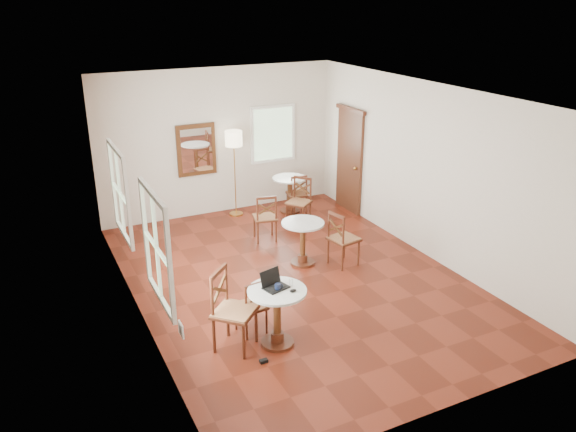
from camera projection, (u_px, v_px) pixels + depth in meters
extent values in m
plane|color=maroon|center=(296.00, 279.00, 9.32)|extent=(7.00, 7.00, 0.00)
cube|color=silver|center=(219.00, 142.00, 11.70)|extent=(5.00, 0.02, 3.00)
cube|color=silver|center=(452.00, 292.00, 5.85)|extent=(5.00, 0.02, 3.00)
cube|color=silver|center=(132.00, 219.00, 7.75)|extent=(0.02, 7.00, 3.00)
cube|color=silver|center=(427.00, 171.00, 9.80)|extent=(0.02, 7.00, 3.00)
cube|color=white|center=(297.00, 93.00, 8.23)|extent=(5.00, 7.00, 0.02)
cube|color=#512A17|center=(349.00, 162.00, 11.96)|extent=(0.06, 0.90, 2.10)
cube|color=#4F2413|center=(351.00, 109.00, 11.55)|extent=(0.08, 1.02, 0.08)
sphere|color=#BF8C3F|center=(355.00, 169.00, 11.68)|extent=(0.07, 0.07, 0.07)
cube|color=#512C15|center=(196.00, 150.00, 11.50)|extent=(0.80, 0.05, 1.05)
cube|color=white|center=(197.00, 150.00, 11.48)|extent=(0.64, 0.02, 0.88)
cube|color=white|center=(181.00, 329.00, 6.21)|extent=(0.02, 0.16, 0.16)
torus|color=red|center=(182.00, 329.00, 6.22)|extent=(0.02, 0.12, 0.12)
cube|color=white|center=(156.00, 248.00, 6.74)|extent=(0.06, 1.22, 1.42)
cube|color=white|center=(119.00, 193.00, 8.58)|extent=(0.06, 1.22, 1.42)
cube|color=white|center=(273.00, 134.00, 12.15)|extent=(1.02, 0.06, 1.22)
cylinder|color=#4F2413|center=(277.00, 342.00, 7.61)|extent=(0.44, 0.44, 0.04)
cylinder|color=#4F2413|center=(277.00, 337.00, 7.58)|extent=(0.18, 0.18, 0.13)
cylinder|color=#512C15|center=(277.00, 315.00, 7.46)|extent=(0.10, 0.10, 0.66)
cylinder|color=#4F2413|center=(277.00, 294.00, 7.35)|extent=(0.15, 0.15, 0.07)
cylinder|color=silver|center=(277.00, 291.00, 7.33)|extent=(0.77, 0.77, 0.03)
cylinder|color=#4F2413|center=(303.00, 262.00, 9.86)|extent=(0.41, 0.41, 0.04)
cylinder|color=#4F2413|center=(303.00, 258.00, 9.83)|extent=(0.17, 0.17, 0.12)
cylinder|color=#512C15|center=(303.00, 241.00, 9.72)|extent=(0.09, 0.09, 0.62)
cylinder|color=#4F2413|center=(303.00, 226.00, 9.61)|extent=(0.14, 0.14, 0.06)
cylinder|color=silver|center=(303.00, 223.00, 9.59)|extent=(0.72, 0.72, 0.03)
cylinder|color=#4F2413|center=(290.00, 211.00, 12.18)|extent=(0.41, 0.41, 0.04)
cylinder|color=#4F2413|center=(290.00, 207.00, 12.15)|extent=(0.16, 0.16, 0.12)
cylinder|color=#512C15|center=(290.00, 193.00, 12.04)|extent=(0.09, 0.09, 0.61)
cylinder|color=#4F2413|center=(290.00, 180.00, 11.93)|extent=(0.14, 0.14, 0.06)
cylinder|color=silver|center=(290.00, 178.00, 11.92)|extent=(0.72, 0.72, 0.03)
cylinder|color=#4F2413|center=(255.00, 311.00, 8.03)|extent=(0.03, 0.03, 0.38)
cylinder|color=#4F2413|center=(267.00, 321.00, 7.79)|extent=(0.03, 0.03, 0.38)
cylinder|color=#4F2413|center=(236.00, 317.00, 7.87)|extent=(0.03, 0.03, 0.38)
cylinder|color=#4F2413|center=(247.00, 328.00, 7.63)|extent=(0.03, 0.03, 0.38)
cube|color=#4F2413|center=(251.00, 306.00, 7.76)|extent=(0.41, 0.41, 0.03)
cube|color=#905B3A|center=(251.00, 306.00, 7.75)|extent=(0.40, 0.40, 0.03)
cylinder|color=#4F2413|center=(266.00, 295.00, 7.64)|extent=(0.03, 0.03, 0.43)
cylinder|color=#4F2413|center=(246.00, 301.00, 7.48)|extent=(0.03, 0.03, 0.43)
cube|color=#4F2413|center=(256.00, 284.00, 7.49)|extent=(0.33, 0.07, 0.04)
cube|color=#512C15|center=(256.00, 297.00, 7.56)|extent=(0.28, 0.05, 0.19)
cube|color=#512C15|center=(256.00, 297.00, 7.56)|extent=(0.28, 0.05, 0.19)
cylinder|color=#4F2413|center=(244.00, 341.00, 7.21)|extent=(0.04, 0.04, 0.52)
cylinder|color=#4F2413|center=(214.00, 335.00, 7.34)|extent=(0.04, 0.04, 0.52)
cylinder|color=#4F2413|center=(256.00, 325.00, 7.57)|extent=(0.04, 0.04, 0.52)
cylinder|color=#4F2413|center=(228.00, 319.00, 7.70)|extent=(0.04, 0.04, 0.52)
cube|color=#4F2413|center=(235.00, 312.00, 7.36)|extent=(0.71, 0.71, 0.03)
cube|color=#905B3A|center=(235.00, 311.00, 7.36)|extent=(0.68, 0.68, 0.05)
cylinder|color=#4F2413|center=(212.00, 298.00, 7.14)|extent=(0.04, 0.04, 0.57)
cylinder|color=#4F2413|center=(226.00, 283.00, 7.50)|extent=(0.04, 0.04, 0.57)
cube|color=#4F2413|center=(218.00, 272.00, 7.23)|extent=(0.34, 0.33, 0.06)
cube|color=#512C15|center=(219.00, 290.00, 7.32)|extent=(0.29, 0.28, 0.25)
cube|color=#512C15|center=(219.00, 290.00, 7.32)|extent=(0.29, 0.28, 0.25)
cylinder|color=#4F2413|center=(272.00, 225.00, 10.94)|extent=(0.03, 0.03, 0.43)
cylinder|color=#4F2413|center=(276.00, 231.00, 10.63)|extent=(0.03, 0.03, 0.43)
cylinder|color=#4F2413|center=(254.00, 226.00, 10.87)|extent=(0.03, 0.03, 0.43)
cylinder|color=#4F2413|center=(258.00, 233.00, 10.56)|extent=(0.03, 0.03, 0.43)
cube|color=#4F2413|center=(265.00, 218.00, 10.67)|extent=(0.50, 0.50, 0.03)
cube|color=#905B3A|center=(265.00, 217.00, 10.66)|extent=(0.48, 0.48, 0.04)
cylinder|color=#4F2413|center=(276.00, 208.00, 10.47)|extent=(0.03, 0.03, 0.48)
cylinder|color=#4F2413|center=(257.00, 210.00, 10.39)|extent=(0.03, 0.03, 0.48)
cube|color=#4F2413|center=(267.00, 198.00, 10.35)|extent=(0.36, 0.11, 0.05)
cube|color=#512C15|center=(267.00, 209.00, 10.43)|extent=(0.31, 0.09, 0.21)
cube|color=#512C15|center=(267.00, 209.00, 10.43)|extent=(0.31, 0.09, 0.21)
cylinder|color=#4F2413|center=(359.00, 253.00, 9.73)|extent=(0.04, 0.04, 0.46)
cylinder|color=#4F2413|center=(342.00, 258.00, 9.53)|extent=(0.04, 0.04, 0.46)
cylinder|color=#4F2413|center=(344.00, 246.00, 10.00)|extent=(0.04, 0.04, 0.46)
cylinder|color=#4F2413|center=(328.00, 251.00, 9.80)|extent=(0.04, 0.04, 0.46)
cube|color=#4F2413|center=(344.00, 239.00, 9.68)|extent=(0.52, 0.52, 0.03)
cube|color=#905B3A|center=(344.00, 239.00, 9.67)|extent=(0.50, 0.50, 0.04)
cylinder|color=#4F2413|center=(343.00, 232.00, 9.35)|extent=(0.04, 0.04, 0.51)
cylinder|color=#4F2413|center=(329.00, 225.00, 9.62)|extent=(0.04, 0.04, 0.51)
cube|color=#4F2413|center=(336.00, 215.00, 9.40)|extent=(0.11, 0.39, 0.05)
cube|color=#512C15|center=(336.00, 228.00, 9.48)|extent=(0.08, 0.33, 0.22)
cube|color=#512C15|center=(336.00, 228.00, 9.48)|extent=(0.08, 0.33, 0.22)
cylinder|color=#4F2413|center=(302.00, 200.00, 12.28)|extent=(0.03, 0.03, 0.40)
cylinder|color=#4F2413|center=(306.00, 205.00, 11.99)|extent=(0.03, 0.03, 0.40)
cylinder|color=#4F2413|center=(287.00, 202.00, 12.19)|extent=(0.03, 0.03, 0.40)
cylinder|color=#4F2413|center=(292.00, 207.00, 11.91)|extent=(0.03, 0.03, 0.40)
cube|color=#4F2413|center=(297.00, 194.00, 12.02)|extent=(0.45, 0.45, 0.03)
cube|color=#905B3A|center=(297.00, 194.00, 12.01)|extent=(0.43, 0.43, 0.04)
cylinder|color=#4F2413|center=(306.00, 186.00, 11.84)|extent=(0.03, 0.03, 0.44)
cylinder|color=#4F2413|center=(292.00, 187.00, 11.75)|extent=(0.03, 0.03, 0.44)
cube|color=#4F2413|center=(299.00, 177.00, 11.72)|extent=(0.34, 0.09, 0.04)
cube|color=#512C15|center=(299.00, 186.00, 11.79)|extent=(0.29, 0.07, 0.20)
cube|color=#512C15|center=(299.00, 186.00, 11.79)|extent=(0.29, 0.07, 0.20)
cylinder|color=#4F2413|center=(287.00, 215.00, 11.39)|extent=(0.04, 0.04, 0.44)
cylinder|color=#4F2413|center=(294.00, 209.00, 11.69)|extent=(0.04, 0.04, 0.44)
cylinder|color=#4F2413|center=(303.00, 218.00, 11.25)|extent=(0.04, 0.04, 0.44)
cylinder|color=#4F2413|center=(310.00, 212.00, 11.54)|extent=(0.04, 0.04, 0.44)
cube|color=#4F2413|center=(299.00, 203.00, 11.38)|extent=(0.61, 0.61, 0.03)
cube|color=#905B3A|center=(299.00, 202.00, 11.38)|extent=(0.58, 0.58, 0.04)
cylinder|color=#4F2413|center=(295.00, 188.00, 11.52)|extent=(0.04, 0.04, 0.49)
cylinder|color=#4F2413|center=(311.00, 190.00, 11.37)|extent=(0.04, 0.04, 0.49)
cube|color=#4F2413|center=(303.00, 178.00, 11.36)|extent=(0.26, 0.32, 0.05)
cube|color=#512C15|center=(303.00, 188.00, 11.44)|extent=(0.21, 0.27, 0.22)
cube|color=#512C15|center=(303.00, 188.00, 11.44)|extent=(0.21, 0.27, 0.22)
cylinder|color=#BF8C3F|center=(236.00, 214.00, 12.03)|extent=(0.28, 0.28, 0.03)
cylinder|color=#BF8C3F|center=(235.00, 177.00, 11.74)|extent=(0.02, 0.02, 1.63)
cylinder|color=beige|center=(234.00, 138.00, 11.44)|extent=(0.35, 0.35, 0.31)
cube|color=black|center=(276.00, 288.00, 7.36)|extent=(0.36, 0.30, 0.02)
cube|color=black|center=(276.00, 287.00, 7.35)|extent=(0.28, 0.19, 0.00)
cube|color=black|center=(270.00, 277.00, 7.40)|extent=(0.31, 0.15, 0.21)
cube|color=silver|center=(270.00, 277.00, 7.40)|extent=(0.27, 0.12, 0.17)
ellipsoid|color=black|center=(293.00, 291.00, 7.27)|extent=(0.11, 0.09, 0.03)
cylinder|color=black|center=(278.00, 287.00, 7.30)|extent=(0.08, 0.08, 0.09)
torus|color=black|center=(281.00, 286.00, 7.32)|extent=(0.06, 0.01, 0.06)
cylinder|color=white|center=(291.00, 283.00, 7.41)|extent=(0.05, 0.05, 0.09)
cube|color=black|center=(264.00, 361.00, 7.23)|extent=(0.10, 0.06, 0.04)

